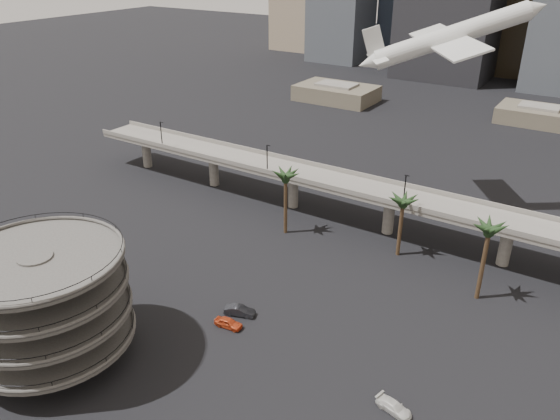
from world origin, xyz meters
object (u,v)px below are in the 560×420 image
Objects in this scene: car_a at (228,323)px; car_c at (394,407)px; parking_ramp at (44,298)px; airborne_jet at (450,37)px; overpass at (340,186)px; car_b at (240,311)px.

car_c is (27.07, -2.01, -0.05)m from car_a.
parking_ramp reaches higher than car_c.
airborne_jet is at bearing -19.70° from car_a.
airborne_jet is 7.09× the size of car_a.
overpass is at bearing 77.57° from parking_ramp.
parking_ramp is at bearing -102.43° from overpass.
car_c is at bearing -119.91° from car_b.
overpass is 52.66m from car_c.
airborne_jet is at bearing 28.71° from car_c.
car_a is at bearing 167.45° from car_b.
car_a is 27.14m from car_c.
car_a is at bearing 99.13° from car_c.
airborne_jet is 6.42× the size of car_b.
car_c is at bearing -55.05° from overpass.
car_c is at bearing -108.86° from airborne_jet.
overpass is 38.18m from car_b.
airborne_jet reaches higher than car_a.
overpass reaches higher than car_a.
overpass is 27.30× the size of car_b.
car_a is at bearing -136.55° from airborne_jet.
car_b is (-0.37, 3.27, 0.05)m from car_a.
car_a is at bearing -85.99° from overpass.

